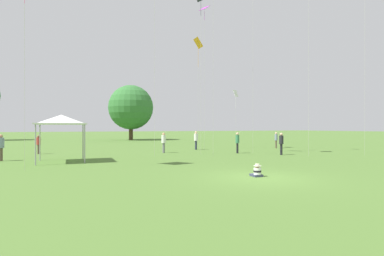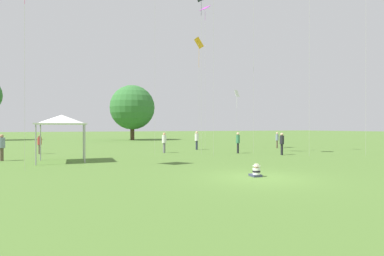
{
  "view_description": "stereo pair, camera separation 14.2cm",
  "coord_description": "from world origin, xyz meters",
  "views": [
    {
      "loc": [
        -8.13,
        -10.69,
        2.2
      ],
      "look_at": [
        0.01,
        7.2,
        2.15
      ],
      "focal_mm": 28.0,
      "sensor_mm": 36.0,
      "label": 1
    },
    {
      "loc": [
        -8.0,
        -10.74,
        2.2
      ],
      "look_at": [
        0.01,
        7.2,
        2.15
      ],
      "focal_mm": 28.0,
      "sensor_mm": 36.0,
      "label": 2
    }
  ],
  "objects": [
    {
      "name": "kite_1",
      "position": [
        5.03,
        15.32,
        13.1
      ],
      "size": [
        0.98,
        1.06,
        14.06
      ],
      "rotation": [
        0.0,
        0.0,
        4.33
      ],
      "color": "#B738C6",
      "rests_on": "ground"
    },
    {
      "name": "person_standing_5",
      "position": [
        -11.41,
        12.18,
        1.03
      ],
      "size": [
        0.5,
        0.5,
        1.74
      ],
      "rotation": [
        0.0,
        0.0,
        3.5
      ],
      "color": "brown",
      "rests_on": "ground"
    },
    {
      "name": "seated_toddler",
      "position": [
        0.04,
        0.25,
        0.24
      ],
      "size": [
        0.47,
        0.56,
        0.58
      ],
      "rotation": [
        0.0,
        0.0,
        -0.1
      ],
      "color": "#383D56",
      "rests_on": "ground"
    },
    {
      "name": "kite_4",
      "position": [
        13.02,
        22.15,
        6.41
      ],
      "size": [
        0.96,
        0.74,
        7.02
      ],
      "rotation": [
        0.0,
        0.0,
        6.01
      ],
      "color": "white",
      "rests_on": "ground"
    },
    {
      "name": "person_standing_3",
      "position": [
        8.17,
        8.0,
        1.06
      ],
      "size": [
        0.34,
        0.34,
        1.76
      ],
      "rotation": [
        0.0,
        0.0,
        4.71
      ],
      "color": "black",
      "rests_on": "ground"
    },
    {
      "name": "person_standing_6",
      "position": [
        5.86,
        10.76,
        1.07
      ],
      "size": [
        0.45,
        0.45,
        1.76
      ],
      "rotation": [
        0.0,
        0.0,
        4.03
      ],
      "color": "black",
      "rests_on": "ground"
    },
    {
      "name": "person_standing_4",
      "position": [
        -9.45,
        16.96,
        0.93
      ],
      "size": [
        0.41,
        0.41,
        1.56
      ],
      "rotation": [
        0.0,
        0.0,
        1.19
      ],
      "color": "brown",
      "rests_on": "ground"
    },
    {
      "name": "person_standing_0",
      "position": [
        0.28,
        13.66,
        1.04
      ],
      "size": [
        0.53,
        0.53,
        1.74
      ],
      "rotation": [
        0.0,
        0.0,
        3.87
      ],
      "color": "slate",
      "rests_on": "ground"
    },
    {
      "name": "person_standing_1",
      "position": [
        12.95,
        14.27,
        1.02
      ],
      "size": [
        0.34,
        0.34,
        1.68
      ],
      "rotation": [
        0.0,
        0.0,
        1.71
      ],
      "color": "brown",
      "rests_on": "ground"
    },
    {
      "name": "kite_9",
      "position": [
        4.85,
        16.36,
        10.35
      ],
      "size": [
        0.68,
        1.12,
        11.12
      ],
      "rotation": [
        0.0,
        0.0,
        0.74
      ],
      "color": "orange",
      "rests_on": "ground"
    },
    {
      "name": "distant_tree_0",
      "position": [
        3.68,
        40.89,
        5.65
      ],
      "size": [
        7.7,
        7.7,
        9.51
      ],
      "color": "#473323",
      "rests_on": "ground"
    },
    {
      "name": "person_standing_2",
      "position": [
        4.37,
        15.84,
        1.08
      ],
      "size": [
        0.49,
        0.49,
        1.8
      ],
      "rotation": [
        0.0,
        0.0,
        1.96
      ],
      "color": "#282D42",
      "rests_on": "ground"
    },
    {
      "name": "canopy_tent",
      "position": [
        -7.82,
        10.06,
        2.67
      ],
      "size": [
        3.09,
        3.09,
        3.0
      ],
      "rotation": [
        0.0,
        0.0,
        -0.04
      ],
      "color": "white",
      "rests_on": "ground"
    },
    {
      "name": "ground_plane",
      "position": [
        0.0,
        0.0,
        0.0
      ],
      "size": [
        300.0,
        300.0,
        0.0
      ],
      "primitive_type": "plane",
      "color": "#4C702D"
    }
  ]
}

